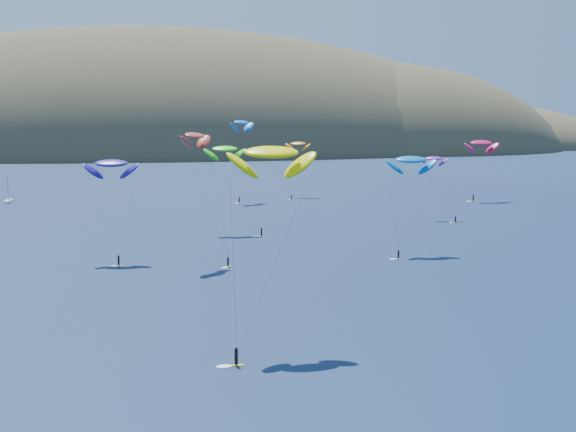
# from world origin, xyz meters

# --- Properties ---
(island) EXTENTS (730.00, 300.00, 210.00)m
(island) POSITION_xyz_m (39.40, 562.36, -10.74)
(island) COLOR #3D3526
(island) RESTS_ON ground
(sailboat) EXTENTS (8.01, 6.95, 9.99)m
(sailboat) POSITION_xyz_m (-57.81, 203.91, 0.88)
(sailboat) COLOR white
(sailboat) RESTS_ON ground
(kitesurfer_2) EXTENTS (11.54, 10.94, 24.93)m
(kitesurfer_2) POSITION_xyz_m (-13.70, 34.83, 22.16)
(kitesurfer_2) COLOR gold
(kitesurfer_2) RESTS_ON ground
(kitesurfer_3) EXTENTS (11.94, 11.97, 21.54)m
(kitesurfer_3) POSITION_xyz_m (-3.79, 124.87, 19.01)
(kitesurfer_3) COLOR gold
(kitesurfer_3) RESTS_ON ground
(kitesurfer_4) EXTENTS (10.48, 10.71, 27.24)m
(kitesurfer_4) POSITION_xyz_m (12.74, 190.58, 24.47)
(kitesurfer_4) COLOR gold
(kitesurfer_4) RESTS_ON ground
(kitesurfer_5) EXTENTS (10.86, 10.35, 20.64)m
(kitesurfer_5) POSITION_xyz_m (26.59, 89.62, 18.01)
(kitesurfer_5) COLOR gold
(kitesurfer_5) RESTS_ON ground
(kitesurfer_6) EXTENTS (7.45, 12.36, 17.51)m
(kitesurfer_6) POSITION_xyz_m (52.60, 136.25, 15.57)
(kitesurfer_6) COLOR gold
(kitesurfer_6) RESTS_ON ground
(kitesurfer_8) EXTENTS (11.17, 5.56, 21.22)m
(kitesurfer_8) POSITION_xyz_m (85.98, 174.59, 18.13)
(kitesurfer_8) COLOR gold
(kitesurfer_8) RESTS_ON ground
(kitesurfer_9) EXTENTS (9.42, 9.89, 25.14)m
(kitesurfer_9) POSITION_xyz_m (-15.45, 87.50, 22.89)
(kitesurfer_9) COLOR gold
(kitesurfer_9) RESTS_ON ground
(kitesurfer_10) EXTENTS (9.72, 9.72, 20.42)m
(kitesurfer_10) POSITION_xyz_m (-29.89, 94.56, 17.79)
(kitesurfer_10) COLOR gold
(kitesurfer_10) RESTS_ON ground
(kitesurfer_11) EXTENTS (10.21, 15.60, 19.66)m
(kitesurfer_11) POSITION_xyz_m (33.76, 201.80, 17.43)
(kitesurfer_11) COLOR gold
(kitesurfer_11) RESTS_ON ground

